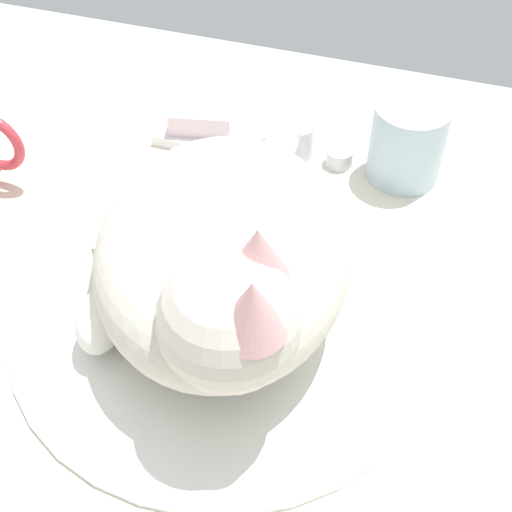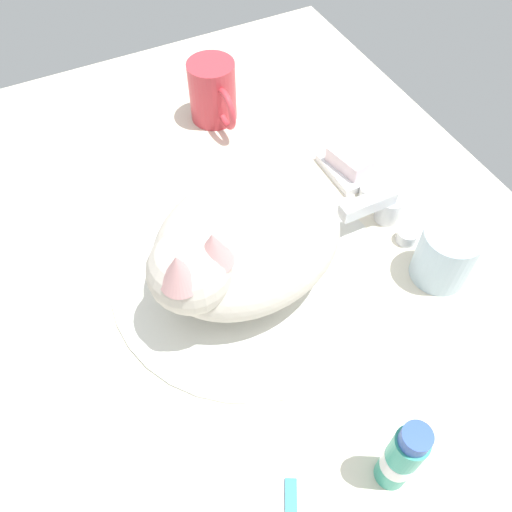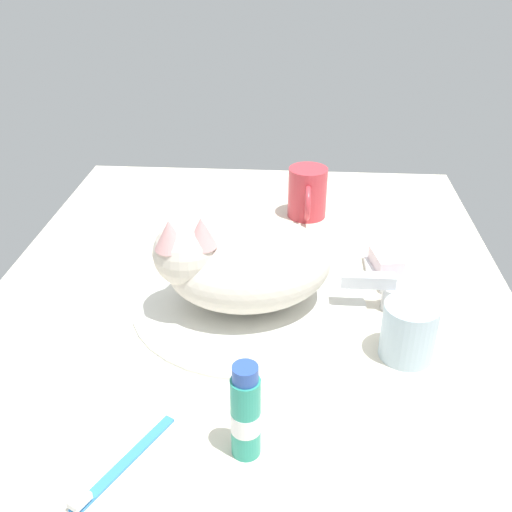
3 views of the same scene
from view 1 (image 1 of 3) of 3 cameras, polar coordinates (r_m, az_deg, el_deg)
The scene contains 7 objects.
ground_plane at distance 60.93cm, azimuth -2.36°, elevation -5.27°, with size 110.00×82.50×3.00cm, color silver.
sink_basin at distance 59.41cm, azimuth -2.41°, elevation -4.11°, with size 35.70×35.70×0.89cm, color silver.
faucet at distance 72.14cm, azimuth 3.00°, elevation 9.08°, with size 12.03×9.94×5.84cm.
cat at distance 53.35cm, azimuth -2.96°, elevation -0.36°, with size 26.57×28.51×15.74cm.
rinse_cup at distance 71.18cm, azimuth 12.05°, elevation 8.95°, with size 7.27×7.27×8.06cm.
soap_dish at distance 76.95cm, azimuth -4.31°, elevation 9.94°, with size 9.00×6.40×1.20cm, color white.
soap_bar at distance 75.88cm, azimuth -4.39°, elevation 11.04°, with size 6.41×4.15×2.42cm, color silver.
Camera 1 is at (13.77, -35.06, 46.40)cm, focal length 49.86 mm.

